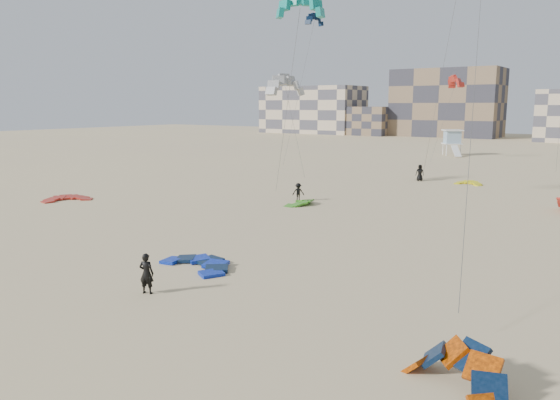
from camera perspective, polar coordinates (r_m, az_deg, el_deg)
The scene contains 17 objects.
ground at distance 24.83m, azimuth -13.89°, elevation -10.41°, with size 320.00×320.00×0.00m, color tan.
kite_ground_blue at distance 29.56m, azimuth -8.61°, elevation -6.92°, with size 3.93×4.11×0.51m, color #153CC4, non-canonical shape.
kite_ground_orange at distance 18.34m, azimuth 17.89°, elevation -18.21°, with size 3.35×2.82×1.99m, color #FA5903, non-canonical shape.
kite_ground_red at distance 52.88m, azimuth -21.35°, elevation -0.03°, with size 3.79×4.00×0.61m, color #C23409, non-canonical shape.
kite_ground_green at distance 47.34m, azimuth 2.02°, elevation -0.44°, with size 3.13×3.26×0.84m, color #489E27, non-canonical shape.
kite_ground_yellow at distance 62.47m, azimuth 19.07°, elevation 1.54°, with size 2.67×2.77×0.67m, color #EBF216, non-canonical shape.
kitesurfer_main at distance 25.72m, azimuth -13.78°, elevation -7.46°, with size 0.69×0.45×1.90m, color black.
kitesurfer_c at distance 48.81m, azimuth 1.92°, elevation 0.83°, with size 1.04×0.60×1.61m, color black.
kitesurfer_e at distance 63.72m, azimuth 14.41°, elevation 2.78°, with size 0.91×0.59×1.86m, color black.
kite_fly_teal_a at distance 46.77m, azimuth 2.12°, elevation 19.42°, with size 5.10×5.03×16.50m.
kite_fly_grey at distance 56.95m, azimuth 0.58°, elevation 11.70°, with size 5.47×5.41×10.90m.
kite_fly_navy at distance 80.82m, azimuth 3.62°, elevation 18.19°, with size 4.51×13.63×20.15m.
kite_fly_red at distance 79.22m, azimuth 17.87°, elevation 11.59°, with size 4.64×7.09×11.82m.
lifeguard_tower_far at distance 98.08m, azimuth 17.52°, elevation 5.74°, with size 4.23×6.52×4.33m.
condo_west_a at distance 169.67m, azimuth 3.44°, elevation 9.39°, with size 30.00×15.00×14.00m, color beige.
condo_west_b at distance 156.70m, azimuth 17.04°, elevation 9.67°, with size 28.00×14.00×18.00m, color #7D664B.
condo_fill_left at distance 158.51m, azimuth 9.31°, elevation 8.16°, with size 12.00×10.00×8.00m, color #7D664B.
Camera 1 is at (17.62, -15.29, 8.50)m, focal length 35.00 mm.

